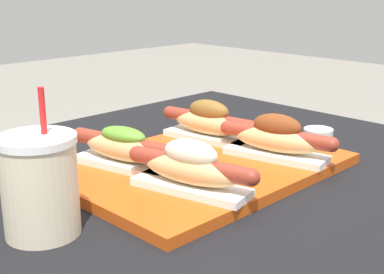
{
  "coord_description": "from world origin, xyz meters",
  "views": [
    {
      "loc": [
        -0.59,
        -0.59,
        1.05
      ],
      "look_at": [
        0.04,
        0.04,
        0.79
      ],
      "focal_mm": 50.0,
      "sensor_mm": 36.0,
      "label": 1
    }
  ],
  "objects_px": {
    "hot_dog_1": "(277,139)",
    "sauce_bowl": "(318,133)",
    "hot_dog_2": "(124,148)",
    "serving_tray": "(200,166)",
    "hot_dog_0": "(191,168)",
    "drink_cup": "(41,186)",
    "hot_dog_3": "(209,122)"
  },
  "relations": [
    {
      "from": "hot_dog_1",
      "to": "sauce_bowl",
      "type": "relative_size",
      "value": 3.58
    },
    {
      "from": "hot_dog_2",
      "to": "hot_dog_1",
      "type": "bearing_deg",
      "value": -34.71
    },
    {
      "from": "serving_tray",
      "to": "hot_dog_1",
      "type": "distance_m",
      "value": 0.14
    },
    {
      "from": "hot_dog_1",
      "to": "hot_dog_0",
      "type": "bearing_deg",
      "value": -179.16
    },
    {
      "from": "sauce_bowl",
      "to": "drink_cup",
      "type": "distance_m",
      "value": 0.63
    },
    {
      "from": "hot_dog_3",
      "to": "sauce_bowl",
      "type": "xyz_separation_m",
      "value": [
        0.21,
        -0.12,
        -0.04
      ]
    },
    {
      "from": "hot_dog_0",
      "to": "drink_cup",
      "type": "distance_m",
      "value": 0.22
    },
    {
      "from": "hot_dog_0",
      "to": "hot_dog_2",
      "type": "height_order",
      "value": "hot_dog_0"
    },
    {
      "from": "serving_tray",
      "to": "drink_cup",
      "type": "distance_m",
      "value": 0.32
    },
    {
      "from": "hot_dog_3",
      "to": "hot_dog_2",
      "type": "bearing_deg",
      "value": -177.66
    },
    {
      "from": "hot_dog_2",
      "to": "sauce_bowl",
      "type": "bearing_deg",
      "value": -14.24
    },
    {
      "from": "serving_tray",
      "to": "hot_dog_0",
      "type": "relative_size",
      "value": 2.17
    },
    {
      "from": "hot_dog_2",
      "to": "hot_dog_3",
      "type": "xyz_separation_m",
      "value": [
        0.22,
        0.01,
        0.0
      ]
    },
    {
      "from": "hot_dog_0",
      "to": "hot_dog_2",
      "type": "distance_m",
      "value": 0.16
    },
    {
      "from": "hot_dog_1",
      "to": "hot_dog_2",
      "type": "bearing_deg",
      "value": 145.29
    },
    {
      "from": "hot_dog_0",
      "to": "sauce_bowl",
      "type": "relative_size",
      "value": 3.57
    },
    {
      "from": "serving_tray",
      "to": "hot_dog_1",
      "type": "height_order",
      "value": "hot_dog_1"
    },
    {
      "from": "sauce_bowl",
      "to": "hot_dog_0",
      "type": "bearing_deg",
      "value": -173.68
    },
    {
      "from": "hot_dog_2",
      "to": "sauce_bowl",
      "type": "height_order",
      "value": "hot_dog_2"
    },
    {
      "from": "hot_dog_0",
      "to": "hot_dog_1",
      "type": "height_order",
      "value": "same"
    },
    {
      "from": "sauce_bowl",
      "to": "hot_dog_2",
      "type": "bearing_deg",
      "value": 165.76
    },
    {
      "from": "hot_dog_3",
      "to": "serving_tray",
      "type": "bearing_deg",
      "value": -143.06
    },
    {
      "from": "hot_dog_0",
      "to": "sauce_bowl",
      "type": "distance_m",
      "value": 0.43
    },
    {
      "from": "hot_dog_3",
      "to": "sauce_bowl",
      "type": "bearing_deg",
      "value": -29.13
    },
    {
      "from": "hot_dog_3",
      "to": "hot_dog_0",
      "type": "bearing_deg",
      "value": -142.33
    },
    {
      "from": "hot_dog_1",
      "to": "hot_dog_3",
      "type": "distance_m",
      "value": 0.16
    },
    {
      "from": "hot_dog_3",
      "to": "drink_cup",
      "type": "bearing_deg",
      "value": -166.37
    },
    {
      "from": "hot_dog_3",
      "to": "drink_cup",
      "type": "height_order",
      "value": "drink_cup"
    },
    {
      "from": "sauce_bowl",
      "to": "drink_cup",
      "type": "xyz_separation_m",
      "value": [
        -0.63,
        0.01,
        0.06
      ]
    },
    {
      "from": "serving_tray",
      "to": "drink_cup",
      "type": "relative_size",
      "value": 2.43
    },
    {
      "from": "serving_tray",
      "to": "sauce_bowl",
      "type": "xyz_separation_m",
      "value": [
        0.32,
        -0.04,
        0.0
      ]
    },
    {
      "from": "hot_dog_0",
      "to": "hot_dog_3",
      "type": "relative_size",
      "value": 0.99
    }
  ]
}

